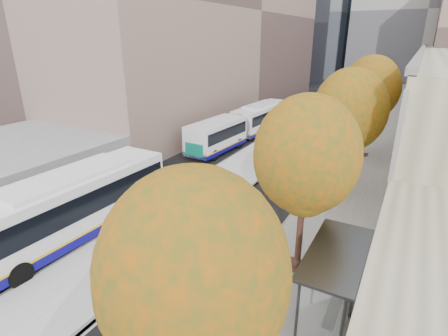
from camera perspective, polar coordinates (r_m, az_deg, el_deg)
The scene contains 11 objects.
bus_platform at distance 37.79m, azimuth 11.16°, elevation 5.60°, with size 4.25×150.00×0.15m, color #B2B2B2.
sidewalk at distance 36.31m, azimuth 23.23°, elevation 3.64°, with size 4.75×150.00×0.08m, color slate.
building_midrise at distance 50.54m, azimuth -7.64°, elevation 23.71°, with size 24.00×46.00×25.00m, color #82685D.
building_far_block at distance 96.08m, azimuth 30.40°, elevation 21.22°, with size 30.00×18.00×30.00m, color #A4A198.
bus_shelter at distance 13.22m, azimuth 18.60°, elevation -14.67°, with size 1.90×4.40×2.53m.
tree_b at distance 7.52m, azimuth -4.96°, elevation -16.72°, with size 4.00×4.00×6.97m.
tree_c at distance 14.05m, azimuth 13.31°, elevation 2.05°, with size 4.20×4.20×7.28m.
tree_d at distance 22.56m, azimuth 19.85°, elevation 8.86°, with size 4.40×4.40×7.60m.
tree_e at distance 31.35m, azimuth 22.83°, elevation 11.87°, with size 4.60×4.60×7.92m.
bus_far at distance 34.93m, azimuth 3.40°, elevation 7.19°, with size 3.43×16.83×2.79m.
distant_car at distance 48.57m, azimuth 11.27°, elevation 9.56°, with size 1.50×3.72×1.27m, color silver.
Camera 1 is at (7.01, 0.08, 9.58)m, focal length 28.00 mm.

